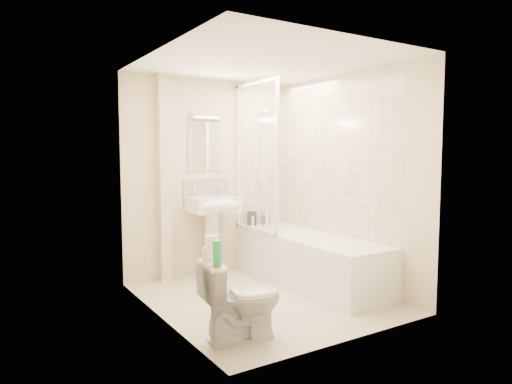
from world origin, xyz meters
TOP-DOWN VIEW (x-y plane):
  - floor at (0.00, 0.00)m, footprint 2.50×2.50m
  - wall_back at (0.00, 1.25)m, footprint 2.20×0.02m
  - wall_left at (-1.10, 0.00)m, footprint 0.02×2.50m
  - wall_right at (1.10, 0.00)m, footprint 0.02×2.50m
  - ceiling at (0.00, 0.00)m, footprint 2.20×2.50m
  - tile_back at (0.75, 1.24)m, footprint 0.70×0.01m
  - tile_right at (1.09, 0.20)m, footprint 0.01×2.10m
  - pipe_boxing at (-0.62, 1.19)m, footprint 0.12×0.12m
  - splashback at (-0.06, 1.24)m, footprint 0.60×0.02m
  - mirror at (-0.06, 1.24)m, footprint 0.46×0.01m
  - strip_light at (-0.06, 1.22)m, footprint 0.42×0.07m
  - bathtub at (0.75, 0.20)m, footprint 0.70×2.10m
  - shower_screen at (0.40, 0.80)m, footprint 0.04×0.92m
  - shower_fixture at (0.75, 1.19)m, footprint 0.10×0.16m
  - pedestal_sink at (-0.06, 1.01)m, footprint 0.57×0.51m
  - bottle_black_a at (0.53, 1.16)m, footprint 0.06×0.06m
  - bottle_white_a at (0.56, 1.16)m, footprint 0.06×0.06m
  - bottle_black_b at (0.60, 1.16)m, footprint 0.06×0.06m
  - bottle_blue at (0.75, 1.16)m, footprint 0.05×0.05m
  - bottle_cream at (0.79, 1.16)m, footprint 0.07×0.07m
  - bottle_white_b at (0.89, 1.16)m, footprint 0.06×0.06m
  - bottle_green at (0.93, 1.16)m, footprint 0.06×0.06m
  - toilet at (-0.72, -0.77)m, footprint 0.54×0.75m
  - toilet_roll_lower at (-0.98, -0.71)m, footprint 0.10×0.10m
  - toilet_roll_upper at (-0.95, -0.69)m, footprint 0.11×0.11m
  - green_bottle at (-0.99, -0.88)m, footprint 0.07×0.07m

SIDE VIEW (x-z plane):
  - floor at x=0.00m, z-range 0.00..0.00m
  - bathtub at x=0.75m, z-range 0.01..0.56m
  - toilet at x=-0.72m, z-range 0.00..0.67m
  - bottle_green at x=0.93m, z-range 0.55..0.65m
  - bottle_blue at x=0.75m, z-range 0.55..0.68m
  - bottle_white_a at x=0.56m, z-range 0.55..0.68m
  - bottle_white_b at x=0.89m, z-range 0.55..0.69m
  - bottle_cream at x=0.79m, z-range 0.55..0.74m
  - bottle_black_b at x=0.60m, z-range 0.55..0.74m
  - bottle_black_a at x=0.53m, z-range 0.55..0.74m
  - toilet_roll_lower at x=-0.98m, z-range 0.67..0.77m
  - green_bottle at x=-0.99m, z-range 0.67..0.86m
  - pedestal_sink at x=-0.06m, z-range 0.22..1.33m
  - toilet_roll_upper at x=-0.95m, z-range 0.77..0.86m
  - splashback at x=-0.06m, z-range 0.88..1.18m
  - wall_back at x=0.00m, z-range 0.00..2.40m
  - wall_left at x=-1.10m, z-range 0.00..2.40m
  - wall_right at x=1.10m, z-range 0.00..2.40m
  - pipe_boxing at x=-0.62m, z-range 0.00..2.40m
  - tile_back at x=0.75m, z-range 0.55..2.30m
  - tile_right at x=1.09m, z-range 0.55..2.30m
  - shower_screen at x=0.40m, z-range 0.55..2.35m
  - shower_fixture at x=0.75m, z-range 1.05..2.04m
  - mirror at x=-0.06m, z-range 1.28..1.88m
  - strip_light at x=-0.06m, z-range 1.92..1.98m
  - ceiling at x=0.00m, z-range 2.39..2.41m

